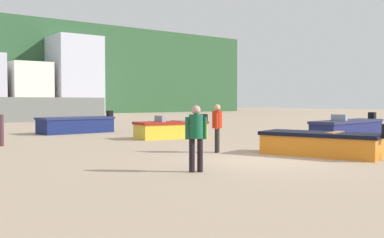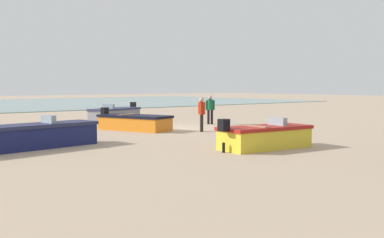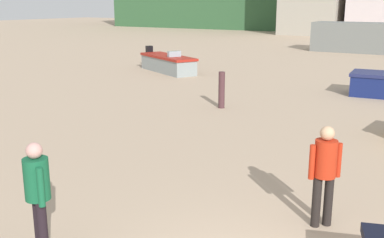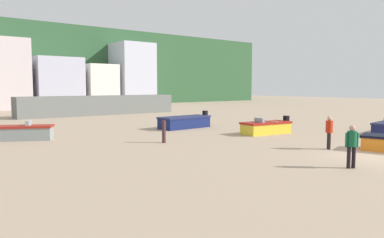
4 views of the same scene
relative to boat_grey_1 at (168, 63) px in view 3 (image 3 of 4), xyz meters
name	(u,v)px [view 3 (image 3 of 4)]	position (x,y,z in m)	size (l,w,h in m)	color
boat_grey_1	(168,63)	(0.00, 0.00, 0.00)	(4.12, 2.90, 1.16)	gray
mooring_post_near_water	(222,90)	(6.20, -5.91, 0.17)	(0.21, 0.21, 1.21)	#45292D
beach_walker_foreground	(38,190)	(8.38, -15.39, 0.52)	(0.51, 0.46, 1.62)	black
beach_walker_distant	(325,168)	(11.46, -12.53, 0.52)	(0.48, 0.48, 1.62)	black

